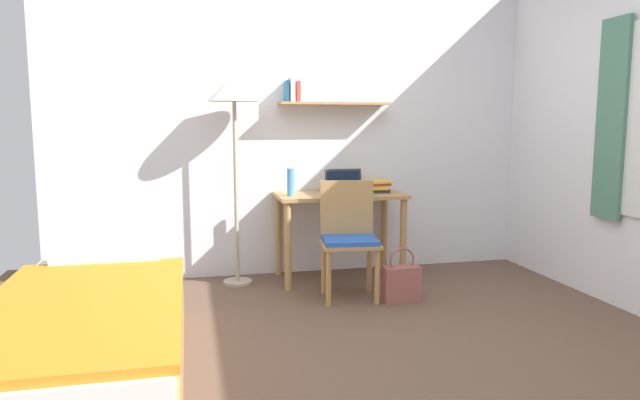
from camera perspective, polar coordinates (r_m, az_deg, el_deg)
The scene contains 10 objects.
ground_plane at distance 3.39m, azimuth 5.66°, elevation -15.44°, with size 5.28×5.28×0.00m, color brown.
wall_back at distance 5.08m, azimuth -1.49°, elevation 7.38°, with size 4.40×0.27×2.60m.
bed at distance 3.20m, azimuth -21.96°, elevation -12.81°, with size 0.93×2.05×0.54m.
desk at distance 4.87m, azimuth 1.94°, elevation -0.91°, with size 1.07×0.58×0.74m.
desk_chair at distance 4.39m, azimuth 2.87°, elevation -3.40°, with size 0.47×0.43×0.89m.
standing_lamp at distance 4.71m, azimuth -8.52°, elevation 10.00°, with size 0.43×0.43×1.72m.
laptop at distance 4.87m, azimuth 2.47°, elevation 1.30°, with size 0.33×0.21×0.20m.
water_bottle at distance 4.68m, azimuth -2.92°, elevation 1.78°, with size 0.06×0.06×0.23m, color #4C99DB.
book_stack at distance 4.96m, azimuth 5.76°, elevation 1.38°, with size 0.20×0.25×0.10m.
handbag at distance 4.37m, azimuth 8.09°, elevation -8.12°, with size 0.28×0.13×0.41m.
Camera 1 is at (-1.01, -2.95, 1.33)m, focal length 32.24 mm.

